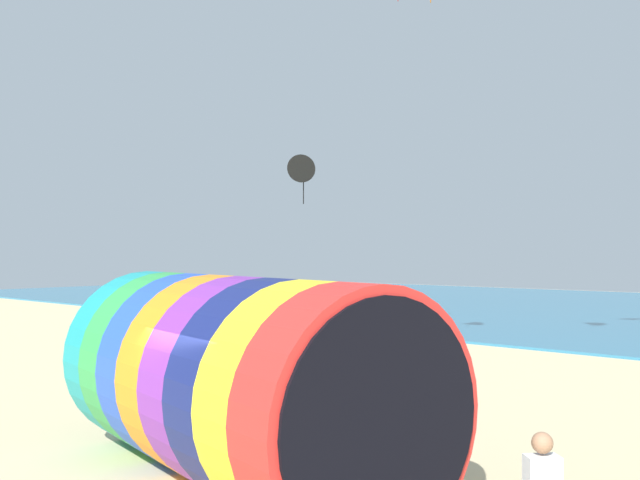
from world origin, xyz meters
The scene contains 2 objects.
giant_inflatable_tube centered at (-0.68, 0.49, 1.63)m, with size 7.64×4.63×3.25m.
kite_black_delta centered at (-7.22, 8.95, 6.30)m, with size 1.34×1.40×1.74m.
Camera 1 is at (7.83, -6.97, 3.62)m, focal length 40.00 mm.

